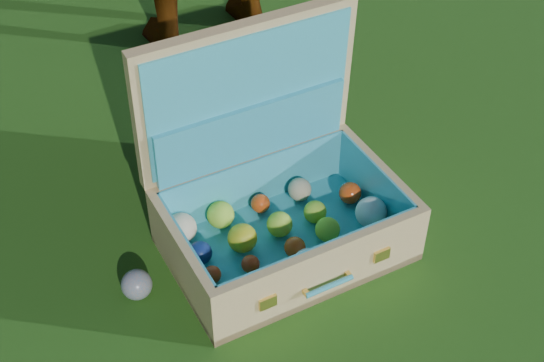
{
  "coord_description": "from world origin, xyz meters",
  "views": [
    {
      "loc": [
        -0.75,
        -1.34,
        1.43
      ],
      "look_at": [
        -0.12,
        -0.07,
        0.18
      ],
      "focal_mm": 50.0,
      "sensor_mm": 36.0,
      "label": 1
    }
  ],
  "objects": [
    {
      "name": "suitcase",
      "position": [
        -0.13,
        -0.08,
        0.16
      ],
      "size": [
        0.6,
        0.46,
        0.56
      ],
      "rotation": [
        0.0,
        0.0,
        0.03
      ],
      "color": "tan",
      "rests_on": "ground"
    },
    {
      "name": "ground",
      "position": [
        0.0,
        0.0,
        0.0
      ],
      "size": [
        60.0,
        60.0,
        0.0
      ],
      "primitive_type": "plane",
      "color": "#215114",
      "rests_on": "ground"
    },
    {
      "name": "stray_ball",
      "position": [
        -0.52,
        -0.12,
        0.04
      ],
      "size": [
        0.08,
        0.08,
        0.08
      ],
      "primitive_type": "sphere",
      "color": "teal",
      "rests_on": "ground"
    }
  ]
}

